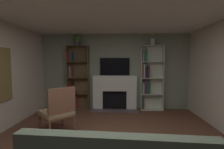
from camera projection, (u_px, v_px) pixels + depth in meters
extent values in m
cube|color=gray|center=(115.00, 72.00, 5.66)|extent=(5.10, 0.06, 2.55)
cube|color=white|center=(98.00, 100.00, 5.61)|extent=(0.33, 0.23, 0.63)
cube|color=white|center=(131.00, 100.00, 5.56)|extent=(0.33, 0.23, 0.63)
cube|color=white|center=(115.00, 83.00, 5.54)|extent=(1.46, 0.23, 0.52)
cube|color=black|center=(115.00, 99.00, 5.66)|extent=(0.80, 0.08, 0.63)
cube|color=#5D4F59|center=(114.00, 111.00, 5.34)|extent=(1.56, 0.30, 0.03)
cube|color=black|center=(115.00, 67.00, 5.58)|extent=(1.00, 0.06, 0.59)
cube|color=brown|center=(68.00, 78.00, 5.59)|extent=(0.02, 0.26, 2.14)
cube|color=brown|center=(89.00, 78.00, 5.56)|extent=(0.02, 0.26, 2.14)
cube|color=brown|center=(79.00, 77.00, 5.69)|extent=(0.73, 0.02, 2.14)
cube|color=brown|center=(79.00, 108.00, 5.65)|extent=(0.70, 0.26, 0.02)
cube|color=#633665|center=(69.00, 103.00, 5.66)|extent=(0.04, 0.22, 0.38)
cube|color=beige|center=(71.00, 102.00, 5.66)|extent=(0.03, 0.20, 0.38)
cube|color=beige|center=(72.00, 102.00, 5.66)|extent=(0.03, 0.21, 0.42)
cube|color=#184492|center=(73.00, 102.00, 5.68)|extent=(0.03, 0.15, 0.41)
cube|color=#207246|center=(74.00, 103.00, 5.65)|extent=(0.03, 0.22, 0.35)
cube|color=#5A327E|center=(76.00, 101.00, 5.67)|extent=(0.03, 0.17, 0.46)
cube|color=red|center=(77.00, 103.00, 5.67)|extent=(0.02, 0.16, 0.36)
cube|color=brown|center=(78.00, 93.00, 5.61)|extent=(0.70, 0.26, 0.02)
cube|color=#A7371C|center=(69.00, 87.00, 5.64)|extent=(0.04, 0.17, 0.38)
cube|color=black|center=(71.00, 88.00, 5.65)|extent=(0.03, 0.16, 0.30)
cube|color=red|center=(72.00, 88.00, 5.62)|extent=(0.03, 0.21, 0.31)
cube|color=black|center=(73.00, 87.00, 5.61)|extent=(0.02, 0.22, 0.38)
cube|color=brown|center=(78.00, 78.00, 5.57)|extent=(0.70, 0.26, 0.02)
cube|color=#5B3A7B|center=(69.00, 72.00, 5.59)|extent=(0.03, 0.20, 0.39)
cube|color=#A78831|center=(70.00, 72.00, 5.59)|extent=(0.04, 0.19, 0.38)
cube|color=#A67B33|center=(72.00, 73.00, 5.58)|extent=(0.02, 0.21, 0.31)
cube|color=#623C6A|center=(73.00, 71.00, 5.59)|extent=(0.02, 0.19, 0.40)
cube|color=brown|center=(78.00, 62.00, 5.53)|extent=(0.70, 0.26, 0.02)
cube|color=red|center=(69.00, 56.00, 5.57)|extent=(0.04, 0.16, 0.34)
cube|color=#915C26|center=(70.00, 55.00, 5.57)|extent=(0.04, 0.16, 0.41)
cube|color=#1D4C90|center=(72.00, 57.00, 5.54)|extent=(0.04, 0.21, 0.33)
cube|color=brown|center=(78.00, 46.00, 5.49)|extent=(0.70, 0.26, 0.02)
cube|color=silver|center=(141.00, 78.00, 5.46)|extent=(0.02, 0.27, 2.14)
cube|color=silver|center=(163.00, 78.00, 5.43)|extent=(0.02, 0.27, 2.14)
cube|color=silver|center=(151.00, 78.00, 5.57)|extent=(0.73, 0.02, 2.14)
cube|color=silver|center=(151.00, 109.00, 5.52)|extent=(0.70, 0.27, 0.02)
cube|color=#1F724D|center=(142.00, 105.00, 5.56)|extent=(0.03, 0.18, 0.29)
cube|color=#2A7D55|center=(142.00, 102.00, 5.54)|extent=(0.02, 0.19, 0.45)
cube|color=#AB3536|center=(144.00, 103.00, 5.56)|extent=(0.02, 0.16, 0.38)
cube|color=silver|center=(152.00, 94.00, 5.48)|extent=(0.70, 0.27, 0.02)
cube|color=#33794B|center=(142.00, 88.00, 5.50)|extent=(0.02, 0.21, 0.41)
cube|color=beige|center=(143.00, 89.00, 5.49)|extent=(0.04, 0.22, 0.33)
cube|color=#985F30|center=(144.00, 87.00, 5.51)|extent=(0.03, 0.18, 0.42)
cube|color=#4E3578|center=(146.00, 87.00, 5.51)|extent=(0.03, 0.16, 0.46)
cube|color=#593C80|center=(147.00, 88.00, 5.51)|extent=(0.03, 0.17, 0.39)
cube|color=#257D38|center=(148.00, 88.00, 5.49)|extent=(0.03, 0.21, 0.35)
cube|color=#3B6D42|center=(149.00, 87.00, 5.51)|extent=(0.03, 0.15, 0.46)
cube|color=silver|center=(152.00, 78.00, 5.44)|extent=(0.70, 0.27, 0.02)
cube|color=#8F5140|center=(142.00, 72.00, 5.45)|extent=(0.04, 0.23, 0.36)
cube|color=beige|center=(144.00, 71.00, 5.45)|extent=(0.04, 0.21, 0.45)
cube|color=#5A306D|center=(146.00, 73.00, 5.48)|extent=(0.04, 0.16, 0.31)
cube|color=black|center=(147.00, 72.00, 5.45)|extent=(0.02, 0.21, 0.38)
cube|color=#1B5299|center=(148.00, 71.00, 5.46)|extent=(0.02, 0.19, 0.46)
cube|color=#B02C37|center=(149.00, 71.00, 5.45)|extent=(0.03, 0.19, 0.42)
cube|color=silver|center=(152.00, 62.00, 5.40)|extent=(0.70, 0.27, 0.02)
cube|color=#672774|center=(142.00, 56.00, 5.41)|extent=(0.03, 0.22, 0.36)
cube|color=beige|center=(143.00, 57.00, 5.43)|extent=(0.04, 0.19, 0.28)
cube|color=#237D3A|center=(145.00, 56.00, 5.42)|extent=(0.04, 0.20, 0.34)
cube|color=#3C7E50|center=(147.00, 55.00, 5.42)|extent=(0.02, 0.18, 0.42)
cube|color=silver|center=(153.00, 46.00, 5.37)|extent=(0.70, 0.27, 0.02)
cylinder|color=#4E5258|center=(77.00, 44.00, 5.47)|extent=(0.16, 0.16, 0.13)
sphere|color=#3D6330|center=(77.00, 39.00, 5.46)|extent=(0.25, 0.25, 0.25)
cylinder|color=beige|center=(153.00, 42.00, 5.34)|extent=(0.14, 0.14, 0.21)
cylinder|color=#4C7F3F|center=(153.00, 37.00, 5.32)|extent=(0.01, 0.01, 0.14)
sphere|color=#E1C953|center=(153.00, 34.00, 5.31)|extent=(0.05, 0.05, 0.05)
cylinder|color=#4C7F3F|center=(152.00, 37.00, 5.36)|extent=(0.01, 0.01, 0.13)
sphere|color=#E1C953|center=(152.00, 35.00, 5.35)|extent=(0.05, 0.05, 0.05)
cylinder|color=#4C7F3F|center=(153.00, 37.00, 5.33)|extent=(0.01, 0.01, 0.10)
sphere|color=#E1C953|center=(153.00, 36.00, 5.33)|extent=(0.04, 0.04, 0.04)
cylinder|color=brown|center=(50.00, 130.00, 3.33)|extent=(0.04, 0.04, 0.43)
cylinder|color=brown|center=(74.00, 123.00, 3.71)|extent=(0.04, 0.04, 0.43)
cylinder|color=brown|center=(39.00, 123.00, 3.76)|extent=(0.04, 0.04, 0.43)
cylinder|color=brown|center=(62.00, 117.00, 4.14)|extent=(0.04, 0.04, 0.43)
cube|color=tan|center=(56.00, 112.00, 3.72)|extent=(0.87, 0.87, 0.08)
cube|color=brown|center=(56.00, 115.00, 3.72)|extent=(0.87, 0.87, 0.04)
cube|color=brown|center=(62.00, 102.00, 3.49)|extent=(0.46, 0.47, 0.63)
cube|color=olive|center=(115.00, 147.00, 2.24)|extent=(0.88, 0.46, 0.04)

